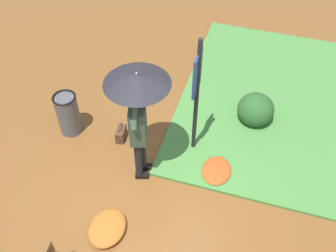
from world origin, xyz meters
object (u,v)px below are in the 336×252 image
object	(u,v)px
person_with_umbrella	(138,102)
info_sign_post	(197,86)
trash_bin	(68,114)
handbag	(121,134)

from	to	relation	value
person_with_umbrella	info_sign_post	distance (m)	0.99
person_with_umbrella	trash_bin	xyz separation A→B (m)	(0.46, 1.55, -1.13)
info_sign_post	trash_bin	world-z (taller)	info_sign_post
person_with_umbrella	info_sign_post	bearing A→B (deg)	-45.31
person_with_umbrella	trash_bin	world-z (taller)	person_with_umbrella
person_with_umbrella	info_sign_post	size ratio (longest dim) A/B	0.89
person_with_umbrella	handbag	world-z (taller)	person_with_umbrella
info_sign_post	trash_bin	size ratio (longest dim) A/B	2.76
handbag	trash_bin	bearing A→B (deg)	94.26
person_with_umbrella	handbag	bearing A→B (deg)	48.40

